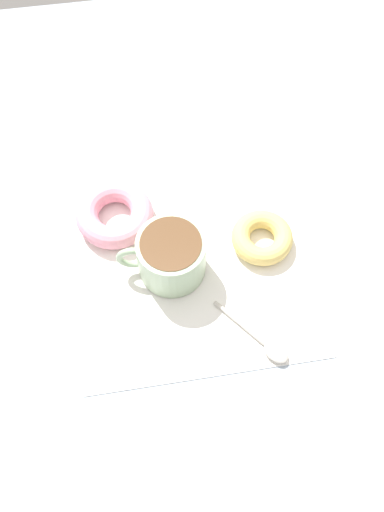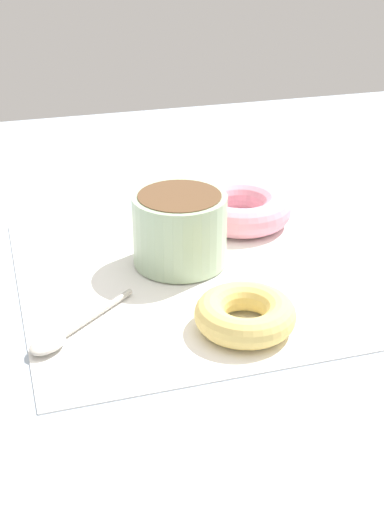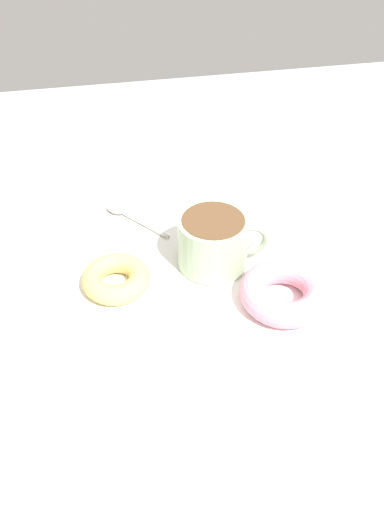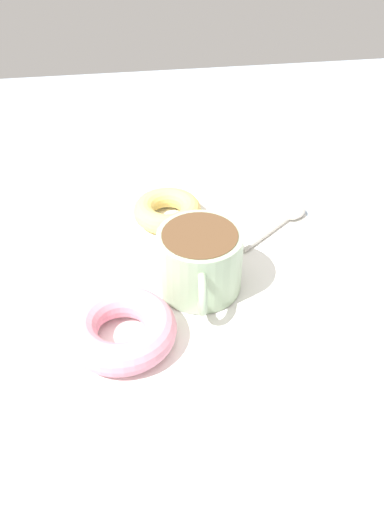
{
  "view_description": "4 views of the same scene",
  "coord_description": "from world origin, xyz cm",
  "px_view_note": "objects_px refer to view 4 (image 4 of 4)",
  "views": [
    {
      "loc": [
        -33.88,
        7.37,
        73.09
      ],
      "look_at": [
        2.38,
        1.95,
        2.3
      ],
      "focal_mm": 40.0,
      "sensor_mm": 36.0,
      "label": 1
    },
    {
      "loc": [
        -14.53,
        -57.31,
        34.69
      ],
      "look_at": [
        2.38,
        1.95,
        2.3
      ],
      "focal_mm": 50.0,
      "sensor_mm": 36.0,
      "label": 2
    },
    {
      "loc": [
        59.25,
        -9.02,
        52.05
      ],
      "look_at": [
        2.38,
        1.95,
        2.3
      ],
      "focal_mm": 40.0,
      "sensor_mm": 36.0,
      "label": 3
    },
    {
      "loc": [
        9.4,
        52.44,
        44.57
      ],
      "look_at": [
        2.38,
        1.95,
        2.3
      ],
      "focal_mm": 40.0,
      "sensor_mm": 36.0,
      "label": 4
    }
  ],
  "objects_px": {
    "coffee_cup": "(200,261)",
    "donut_far": "(121,329)",
    "spoon": "(287,218)",
    "donut_near_cup": "(167,211)"
  },
  "relations": [
    {
      "from": "coffee_cup",
      "to": "donut_far",
      "type": "distance_m",
      "value": 0.12
    },
    {
      "from": "donut_far",
      "to": "spoon",
      "type": "height_order",
      "value": "donut_far"
    },
    {
      "from": "donut_near_cup",
      "to": "spoon",
      "type": "height_order",
      "value": "donut_near_cup"
    },
    {
      "from": "donut_far",
      "to": "spoon",
      "type": "xyz_separation_m",
      "value": [
        -0.22,
        -0.18,
        -0.01
      ]
    },
    {
      "from": "spoon",
      "to": "coffee_cup",
      "type": "bearing_deg",
      "value": 39.45
    },
    {
      "from": "donut_near_cup",
      "to": "spoon",
      "type": "xyz_separation_m",
      "value": [
        -0.16,
        0.03,
        -0.01
      ]
    },
    {
      "from": "donut_near_cup",
      "to": "spoon",
      "type": "bearing_deg",
      "value": 170.59
    },
    {
      "from": "spoon",
      "to": "donut_near_cup",
      "type": "bearing_deg",
      "value": -9.41
    },
    {
      "from": "donut_near_cup",
      "to": "donut_far",
      "type": "height_order",
      "value": "donut_far"
    },
    {
      "from": "coffee_cup",
      "to": "spoon",
      "type": "distance_m",
      "value": 0.18
    }
  ]
}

